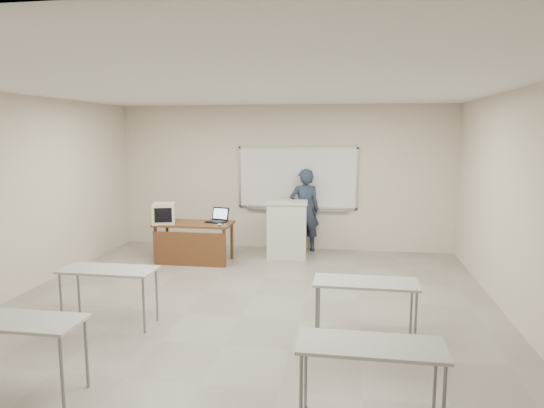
% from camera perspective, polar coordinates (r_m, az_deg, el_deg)
% --- Properties ---
extents(floor, '(7.00, 8.00, 0.01)m').
position_cam_1_polar(floor, '(6.64, -3.65, -13.15)').
color(floor, gray).
rests_on(floor, ground).
extents(whiteboard, '(2.48, 0.10, 1.31)m').
position_cam_1_polar(whiteboard, '(10.09, 3.01, 2.98)').
color(whiteboard, white).
rests_on(whiteboard, floor).
extents(student_desks, '(4.40, 2.20, 0.73)m').
position_cam_1_polar(student_desks, '(5.18, -7.14, -11.55)').
color(student_desks, '#AEAFAA').
rests_on(student_desks, floor).
extents(instructor_desk, '(1.43, 0.71, 0.75)m').
position_cam_1_polar(instructor_desk, '(9.18, -9.34, -3.58)').
color(instructor_desk, brown).
rests_on(instructor_desk, floor).
extents(podium, '(0.79, 0.57, 1.11)m').
position_cam_1_polar(podium, '(9.48, 1.77, -2.99)').
color(podium, beige).
rests_on(podium, floor).
extents(crt_monitor, '(0.41, 0.46, 0.39)m').
position_cam_1_polar(crt_monitor, '(9.29, -12.64, -1.07)').
color(crt_monitor, '#BDB99E').
rests_on(crt_monitor, instructor_desk).
extents(laptop, '(0.36, 0.33, 0.26)m').
position_cam_1_polar(laptop, '(9.27, -6.50, -1.73)').
color(laptop, black).
rests_on(laptop, instructor_desk).
extents(mouse, '(0.10, 0.07, 0.04)m').
position_cam_1_polar(mouse, '(8.90, -6.19, -2.42)').
color(mouse, '#A8ABAF').
rests_on(mouse, instructor_desk).
extents(keyboard, '(0.48, 0.25, 0.03)m').
position_cam_1_polar(keyboard, '(9.29, 0.77, 0.32)').
color(keyboard, '#BDB99E').
rests_on(keyboard, podium).
extents(presenter, '(0.72, 0.58, 1.71)m').
position_cam_1_polar(presenter, '(9.95, 3.85, -0.74)').
color(presenter, black).
rests_on(presenter, floor).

